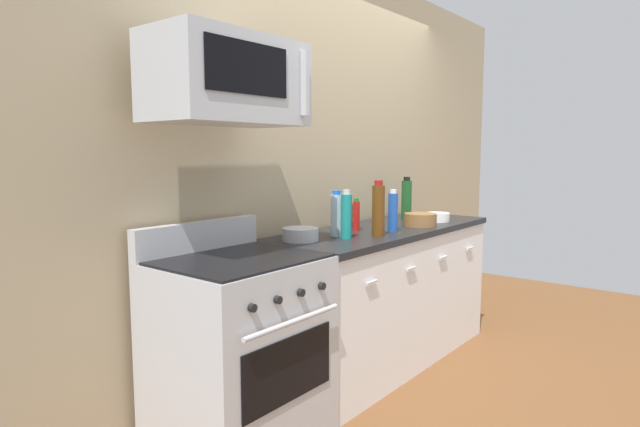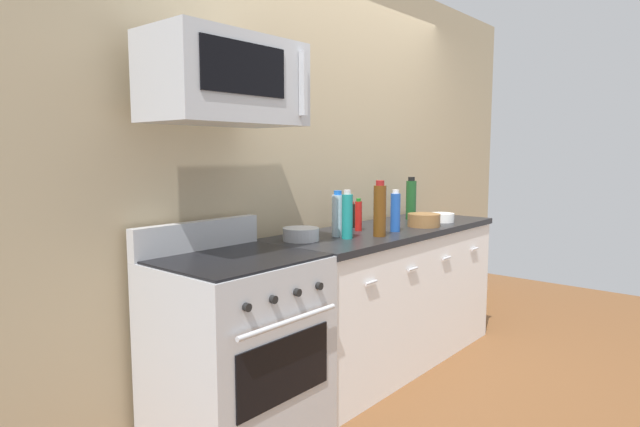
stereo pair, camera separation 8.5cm
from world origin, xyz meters
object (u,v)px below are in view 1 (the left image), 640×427
at_px(bottle_water_clear, 336,215).
at_px(bottle_wine_green, 406,199).
at_px(bottle_wine_amber, 378,210).
at_px(bottle_soy_sauce_dark, 348,215).
at_px(microwave, 228,81).
at_px(bottle_hot_sauce_red, 356,215).
at_px(range_oven, 239,349).
at_px(bottle_soda_blue, 393,211).
at_px(bottle_sparkling_teal, 346,216).
at_px(bowl_steel_prep, 301,234).
at_px(bowl_wooden_salad, 420,219).
at_px(bowl_white_ceramic, 437,217).

relative_size(bottle_water_clear, bottle_wine_green, 0.87).
relative_size(bottle_wine_amber, bottle_wine_green, 1.06).
height_order(bottle_water_clear, bottle_soy_sauce_dark, bottle_water_clear).
bearing_deg(bottle_soy_sauce_dark, microwave, -173.04).
bearing_deg(microwave, bottle_hot_sauce_red, 0.99).
bearing_deg(bottle_water_clear, range_oven, -178.70).
relative_size(bottle_soda_blue, bottle_wine_green, 0.84).
distance_m(bottle_sparkling_teal, bowl_steel_prep, 0.29).
relative_size(microwave, bottle_soda_blue, 2.80).
xyz_separation_m(bottle_water_clear, bowl_wooden_salad, (0.72, -0.18, -0.08)).
bearing_deg(bottle_wine_green, bowl_wooden_salad, -136.04).
height_order(bottle_water_clear, bowl_white_ceramic, bottle_water_clear).
xyz_separation_m(bottle_soda_blue, bowl_wooden_salad, (0.32, -0.02, -0.08)).
relative_size(bottle_water_clear, bottle_sparkling_teal, 0.96).
height_order(bowl_wooden_salad, bowl_white_ceramic, bowl_wooden_salad).
relative_size(bottle_soy_sauce_dark, bottle_sparkling_teal, 0.61).
height_order(bottle_wine_amber, bowl_white_ceramic, bottle_wine_amber).
bearing_deg(bottle_soy_sauce_dark, bottle_wine_green, -7.14).
relative_size(microwave, bottle_soy_sauce_dark, 4.27).
distance_m(microwave, bottle_sparkling_teal, 1.05).
bearing_deg(bottle_hot_sauce_red, range_oven, -176.64).
height_order(range_oven, bowl_wooden_salad, range_oven).
height_order(microwave, bottle_sparkling_teal, microwave).
distance_m(bowl_wooden_salad, bowl_steel_prep, 1.00).
bearing_deg(bottle_soy_sauce_dark, bottle_soda_blue, -83.53).
relative_size(range_oven, bowl_white_ceramic, 6.15).
xyz_separation_m(microwave, bottle_wine_green, (1.81, 0.06, -0.68)).
bearing_deg(bottle_wine_green, microwave, -177.99).
relative_size(microwave, bowl_steel_prep, 3.60).
distance_m(bottle_water_clear, bowl_wooden_salad, 0.74).
relative_size(range_oven, bowl_wooden_salad, 4.88).
height_order(bottle_wine_amber, bottle_wine_green, bottle_wine_amber).
bearing_deg(bottle_soy_sauce_dark, bottle_sparkling_teal, -145.92).
bearing_deg(bowl_steel_prep, microwave, -175.94).
xyz_separation_m(bottle_wine_amber, bottle_wine_green, (0.83, 0.28, -0.01)).
distance_m(bottle_sparkling_teal, bowl_wooden_salad, 0.76).
bearing_deg(microwave, bottle_water_clear, -1.86).
height_order(range_oven, bowl_steel_prep, range_oven).
bearing_deg(bottle_wine_amber, bottle_soda_blue, 8.73).
relative_size(microwave, bottle_sparkling_teal, 2.61).
bearing_deg(bottle_wine_amber, microwave, 167.71).
relative_size(bottle_water_clear, bottle_hot_sauce_red, 1.32).
xyz_separation_m(bottle_soda_blue, bottle_wine_green, (0.60, 0.24, 0.02)).
bearing_deg(bottle_soda_blue, bowl_wooden_salad, -4.18).
bearing_deg(bottle_water_clear, bottle_wine_amber, -48.15).
bearing_deg(bottle_wine_green, bottle_soy_sauce_dark, 172.86).
distance_m(bottle_hot_sauce_red, bowl_steel_prep, 0.53).
height_order(range_oven, bottle_hot_sauce_red, bottle_hot_sauce_red).
relative_size(microwave, bowl_wooden_salad, 3.40).
relative_size(bottle_water_clear, bowl_steel_prep, 1.33).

